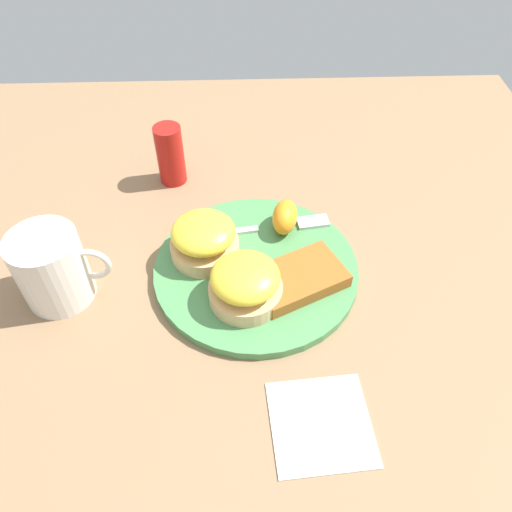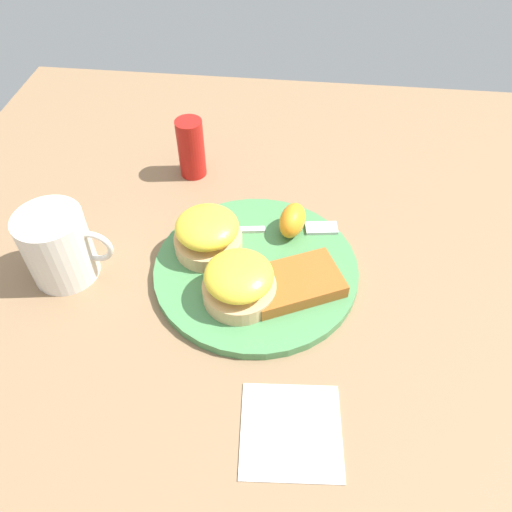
{
  "view_description": "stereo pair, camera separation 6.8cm",
  "coord_description": "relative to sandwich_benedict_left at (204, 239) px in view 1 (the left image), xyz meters",
  "views": [
    {
      "loc": [
        -0.02,
        -0.46,
        0.53
      ],
      "look_at": [
        0.0,
        0.0,
        0.03
      ],
      "focal_mm": 35.0,
      "sensor_mm": 36.0,
      "label": 1
    },
    {
      "loc": [
        0.05,
        -0.46,
        0.53
      ],
      "look_at": [
        0.0,
        0.0,
        0.03
      ],
      "focal_mm": 35.0,
      "sensor_mm": 36.0,
      "label": 2
    }
  ],
  "objects": [
    {
      "name": "plate",
      "position": [
        0.07,
        -0.03,
        -0.04
      ],
      "size": [
        0.28,
        0.28,
        0.01
      ],
      "primitive_type": "cylinder",
      "color": "#47844C",
      "rests_on": "ground_plane"
    },
    {
      "name": "condiment_bottle",
      "position": [
        -0.06,
        0.19,
        0.01
      ],
      "size": [
        0.04,
        0.04,
        0.1
      ],
      "primitive_type": "cylinder",
      "color": "#B21914",
      "rests_on": "ground_plane"
    },
    {
      "name": "sandwich_benedict_right",
      "position": [
        0.06,
        -0.08,
        0.0
      ],
      "size": [
        0.1,
        0.1,
        0.06
      ],
      "color": "tan",
      "rests_on": "plate"
    },
    {
      "name": "cup",
      "position": [
        -0.19,
        -0.05,
        0.01
      ],
      "size": [
        0.12,
        0.09,
        0.1
      ],
      "color": "silver",
      "rests_on": "ground_plane"
    },
    {
      "name": "sandwich_benedict_left",
      "position": [
        0.0,
        0.0,
        0.0
      ],
      "size": [
        0.1,
        0.1,
        0.06
      ],
      "color": "tan",
      "rests_on": "plate"
    },
    {
      "name": "orange_wedge",
      "position": [
        0.12,
        0.05,
        -0.01
      ],
      "size": [
        0.05,
        0.07,
        0.04
      ],
      "primitive_type": "ellipsoid",
      "rotation": [
        0.0,
        0.0,
        1.36
      ],
      "color": "orange",
      "rests_on": "plate"
    },
    {
      "name": "napkin",
      "position": [
        0.13,
        -0.25,
        -0.04
      ],
      "size": [
        0.12,
        0.12,
        0.0
      ],
      "primitive_type": "cube",
      "rotation": [
        0.0,
        0.0,
        0.08
      ],
      "color": "white",
      "rests_on": "ground_plane"
    },
    {
      "name": "hashbrown_patty",
      "position": [
        0.13,
        -0.06,
        -0.02
      ],
      "size": [
        0.14,
        0.12,
        0.02
      ],
      "primitive_type": "cube",
      "rotation": [
        0.0,
        0.0,
        0.44
      ],
      "color": "#9C551F",
      "rests_on": "plate"
    },
    {
      "name": "fork",
      "position": [
        0.09,
        0.05,
        -0.03
      ],
      "size": [
        0.23,
        0.05,
        0.0
      ],
      "color": "silver",
      "rests_on": "plate"
    },
    {
      "name": "ground_plane",
      "position": [
        0.07,
        -0.03,
        -0.04
      ],
      "size": [
        1.1,
        1.1,
        0.0
      ],
      "primitive_type": "plane",
      "color": "#846647"
    }
  ]
}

